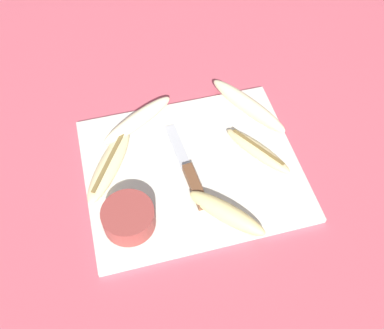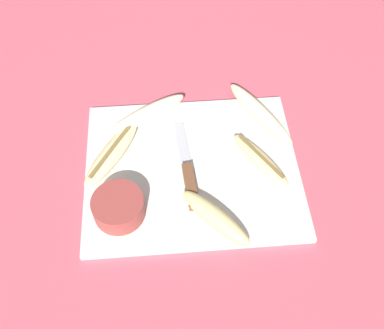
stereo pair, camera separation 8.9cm
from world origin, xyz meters
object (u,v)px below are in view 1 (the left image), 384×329
object	(u,v)px
banana_golden_short	(227,213)
banana_mellow_near	(258,151)
banana_pale_long	(248,105)
banana_soft_right	(109,165)
prep_bowl	(129,218)
knife	(192,179)
banana_bright_far	(138,120)

from	to	relation	value
banana_golden_short	banana_mellow_near	bearing A→B (deg)	49.72
banana_golden_short	banana_pale_long	bearing A→B (deg)	63.08
banana_soft_right	banana_pale_long	size ratio (longest dim) A/B	0.92
banana_soft_right	prep_bowl	bearing A→B (deg)	-82.52
knife	banana_soft_right	xyz separation A→B (m)	(-0.15, 0.07, 0.00)
banana_pale_long	banana_mellow_near	world-z (taller)	banana_pale_long
knife	banana_pale_long	size ratio (longest dim) A/B	1.11
banana_golden_short	prep_bowl	bearing A→B (deg)	169.45
banana_soft_right	banana_golden_short	world-z (taller)	banana_golden_short
banana_pale_long	banana_mellow_near	distance (m)	0.12
knife	banana_soft_right	bearing A→B (deg)	150.42
banana_golden_short	banana_soft_right	bearing A→B (deg)	139.46
banana_golden_short	banana_bright_far	distance (m)	0.29
banana_soft_right	banana_bright_far	bearing A→B (deg)	51.37
banana_golden_short	prep_bowl	world-z (taller)	prep_bowl
knife	banana_bright_far	xyz separation A→B (m)	(-0.08, 0.17, 0.01)
banana_soft_right	banana_golden_short	size ratio (longest dim) A/B	1.27
banana_pale_long	banana_mellow_near	xyz separation A→B (m)	(-0.02, -0.12, -0.01)
banana_golden_short	banana_pale_long	size ratio (longest dim) A/B	0.73
knife	prep_bowl	world-z (taller)	prep_bowl
banana_bright_far	banana_mellow_near	world-z (taller)	banana_bright_far
knife	banana_bright_far	world-z (taller)	banana_bright_far
knife	prep_bowl	bearing A→B (deg)	-159.94
banana_pale_long	prep_bowl	bearing A→B (deg)	-145.14
banana_soft_right	banana_pale_long	bearing A→B (deg)	13.37
banana_soft_right	prep_bowl	distance (m)	0.13
banana_pale_long	prep_bowl	size ratio (longest dim) A/B	2.02
knife	banana_soft_right	distance (m)	0.17
banana_golden_short	prep_bowl	size ratio (longest dim) A/B	1.48
knife	banana_golden_short	distance (m)	0.10
knife	banana_mellow_near	size ratio (longest dim) A/B	1.43
banana_pale_long	banana_bright_far	world-z (taller)	banana_pale_long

